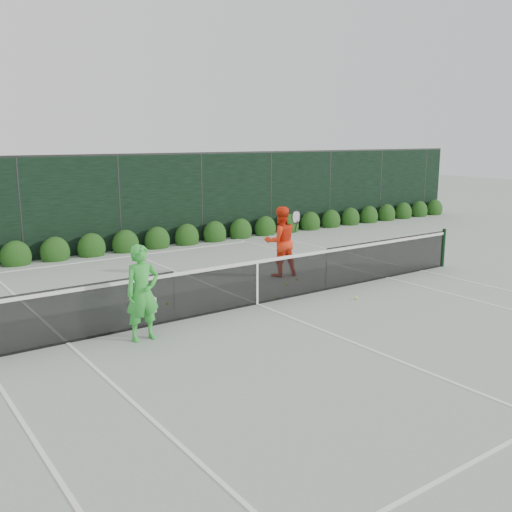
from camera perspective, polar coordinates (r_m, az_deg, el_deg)
ground at (r=12.42m, az=0.11°, el=-4.85°), size 80.00×80.00×0.00m
tennis_net at (r=12.26m, az=0.02°, el=-2.49°), size 12.90×0.10×1.07m
player_woman at (r=10.27m, az=-11.28°, el=-3.64°), size 0.66×0.42×1.73m
player_man at (r=14.77m, az=2.47°, el=1.46°), size 1.03×0.89×1.82m
court_lines at (r=12.42m, az=0.11°, el=-4.83°), size 11.03×23.83×0.01m
windscreen_fence at (r=10.03m, az=9.18°, el=-0.10°), size 32.00×21.07×3.06m
hedge_row at (r=18.49m, az=-12.91°, el=1.14°), size 31.66×0.65×0.94m
tennis_balls at (r=13.27m, az=2.16°, el=-3.61°), size 3.73×2.19×0.07m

